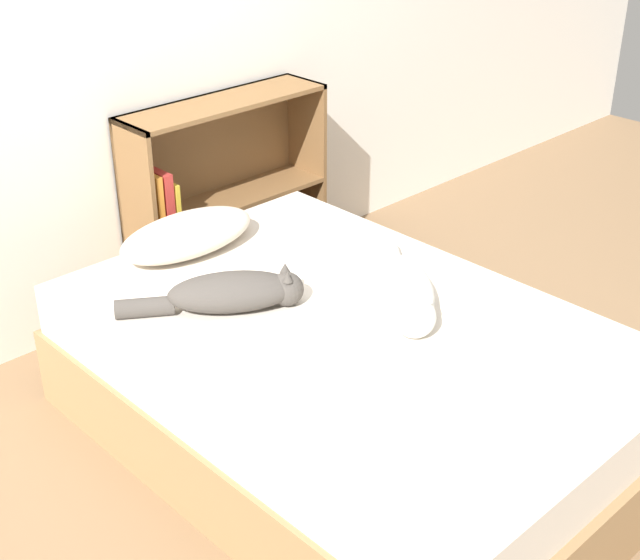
# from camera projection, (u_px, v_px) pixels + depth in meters

# --- Properties ---
(ground_plane) EXTENTS (8.00, 8.00, 0.00)m
(ground_plane) POSITION_uv_depth(u_px,v_px,m) (349.00, 441.00, 3.12)
(ground_plane) COLOR #846647
(wall_back) EXTENTS (8.00, 0.06, 2.50)m
(wall_back) POSITION_uv_depth(u_px,v_px,m) (104.00, 19.00, 3.37)
(wall_back) COLOR white
(wall_back) RESTS_ON ground_plane
(bed) EXTENTS (1.29, 1.93, 0.49)m
(bed) POSITION_uv_depth(u_px,v_px,m) (350.00, 385.00, 3.01)
(bed) COLOR #99754C
(bed) RESTS_ON ground_plane
(pillow) EXTENTS (0.56, 0.29, 0.13)m
(pillow) POSITION_uv_depth(u_px,v_px,m) (187.00, 235.00, 3.32)
(pillow) COLOR beige
(pillow) RESTS_ON bed
(cat_light) EXTENTS (0.48, 0.55, 0.16)m
(cat_light) POSITION_uv_depth(u_px,v_px,m) (406.00, 292.00, 2.94)
(cat_light) COLOR white
(cat_light) RESTS_ON bed
(cat_dark) EXTENTS (0.56, 0.44, 0.14)m
(cat_dark) POSITION_uv_depth(u_px,v_px,m) (234.00, 292.00, 2.94)
(cat_dark) COLOR #47423D
(cat_dark) RESTS_ON bed
(bookshelf) EXTENTS (0.95, 0.26, 0.88)m
(bookshelf) POSITION_uv_depth(u_px,v_px,m) (218.00, 196.00, 3.91)
(bookshelf) COLOR brown
(bookshelf) RESTS_ON ground_plane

